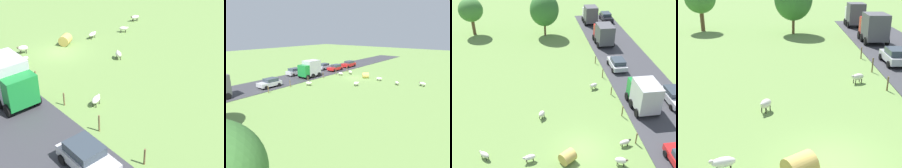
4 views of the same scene
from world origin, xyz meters
The scene contains 22 objects.
ground_plane centered at (0.00, 0.00, 0.00)m, with size 160.00×160.00×0.00m, color #6B8E47.
road_strip centered at (9.91, 0.00, 0.03)m, with size 8.00×80.00×0.06m, color #38383D.
sheep_0 centered at (-12.75, -1.87, 0.54)m, with size 1.27×0.71×0.78m.
sheep_1 centered at (2.96, -2.23, 0.56)m, with size 1.18×0.86×0.84m.
sheep_2 centered at (3.38, 10.24, 0.52)m, with size 1.17×0.89×0.77m.
sheep_3 centered at (-4.92, -0.78, 0.49)m, with size 1.21×0.71×0.73m.
sheep_4 centered at (-8.89, 0.11, 0.48)m, with size 1.07×0.98×0.71m.
sheep_5 centered at (4.07, 0.01, 0.45)m, with size 1.23×0.68×0.68m.
sheep_6 centered at (-3.46, 5.23, 0.54)m, with size 0.92×1.07×0.82m.
hay_bale_0 centered at (-1.58, -1.24, 0.57)m, with size 1.14×1.14×1.28m, color tan.
fence_post_0 centered at (5.22, -4.06, 0.60)m, with size 0.12×0.12×1.20m, color brown.
fence_post_1 centered at (5.22, 0.18, 0.63)m, with size 0.12×0.12×1.26m, color brown.
fence_post_2 centered at (5.22, 4.41, 0.65)m, with size 0.12×0.12×1.30m, color brown.
fence_post_3 centered at (5.22, 8.65, 0.55)m, with size 0.12×0.12×1.10m, color brown.
fence_post_4 centered at (5.22, 12.89, 0.64)m, with size 0.12×0.12×1.29m, color brown.
fence_post_5 centered at (5.22, 17.13, 0.58)m, with size 0.12×0.12×1.16m, color brown.
truck_0 centered at (7.92, 5.52, 1.90)m, with size 2.67×4.45×3.51m.
car_0 centered at (8.18, -3.29, 0.84)m, with size 2.10×4.11×1.49m.
car_2 centered at (8.41, -9.34, 0.91)m, with size 2.16×4.39×1.64m.
car_3 centered at (7.93, 15.09, 0.86)m, with size 2.15×3.86×1.52m.
car_5 centered at (11.44, -2.89, 0.86)m, with size 2.13×4.10×1.52m.
car_6 centered at (11.97, 6.16, 0.88)m, with size 2.12×4.08×1.59m.
Camera 2 is at (-21.29, 33.01, 9.41)m, focal length 30.83 mm.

